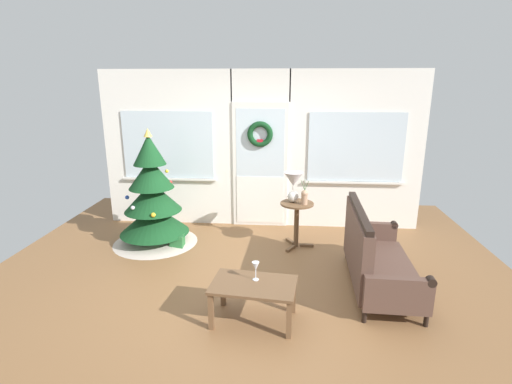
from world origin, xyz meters
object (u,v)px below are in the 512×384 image
table_lamp (293,183)px  wine_glass (256,267)px  christmas_tree (153,204)px  settee_sofa (373,257)px  flower_vase (304,196)px  gift_box (177,241)px  coffee_table (254,289)px  side_table (297,216)px

table_lamp → wine_glass: 1.94m
christmas_tree → wine_glass: 2.46m
settee_sofa → wine_glass: 1.52m
table_lamp → flower_vase: 0.25m
flower_vase → wine_glass: size_ratio=1.79×
table_lamp → gift_box: size_ratio=2.30×
wine_glass → settee_sofa: bearing=29.0°
table_lamp → wine_glass: size_ratio=2.26×
flower_vase → coffee_table: bearing=-107.1°
gift_box → christmas_tree: bearing=157.8°
settee_sofa → wine_glass: settee_sofa is taller
settee_sofa → gift_box: size_ratio=8.71×
settee_sofa → coffee_table: 1.56m
settee_sofa → side_table: 1.40m
settee_sofa → table_lamp: table_lamp is taller
settee_sofa → side_table: size_ratio=2.47×
side_table → flower_vase: bearing=-31.0°
table_lamp → side_table: bearing=-33.7°
coffee_table → gift_box: bearing=126.4°
settee_sofa → gift_box: settee_sofa is taller
table_lamp → flower_vase: size_ratio=1.26×
settee_sofa → gift_box: bearing=160.6°
christmas_tree → settee_sofa: (2.99, -1.08, -0.24)m
wine_glass → gift_box: bearing=128.0°
side_table → wine_glass: (-0.45, -1.82, 0.08)m
christmas_tree → table_lamp: bearing=1.5°
settee_sofa → coffee_table: bearing=-148.8°
coffee_table → gift_box: size_ratio=4.66×
christmas_tree → table_lamp: size_ratio=3.92×
christmas_tree → table_lamp: 2.09m
flower_vase → christmas_tree: bearing=178.8°
coffee_table → wine_glass: bearing=79.1°
flower_vase → coffee_table: flower_vase is taller
coffee_table → wine_glass: 0.22m
side_table → gift_box: 1.79m
christmas_tree → wine_glass: bearing=-47.2°
christmas_tree → side_table: (2.12, 0.01, -0.14)m
table_lamp → gift_box: bearing=-172.9°
wine_glass → flower_vase: bearing=72.6°
christmas_tree → wine_glass: christmas_tree is taller
wine_glass → christmas_tree: bearing=132.8°
settee_sofa → christmas_tree: bearing=160.2°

